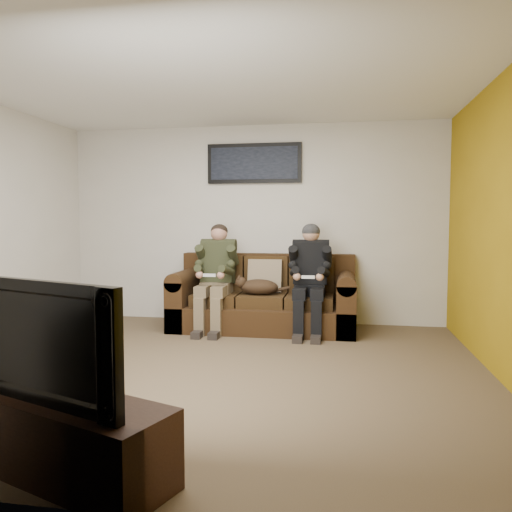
% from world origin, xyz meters
% --- Properties ---
extents(floor, '(5.00, 5.00, 0.00)m').
position_xyz_m(floor, '(0.00, 0.00, 0.00)').
color(floor, brown).
rests_on(floor, ground).
extents(ceiling, '(5.00, 5.00, 0.00)m').
position_xyz_m(ceiling, '(0.00, 0.00, 2.60)').
color(ceiling, silver).
rests_on(ceiling, ground).
extents(wall_back, '(5.00, 0.00, 5.00)m').
position_xyz_m(wall_back, '(0.00, 2.25, 1.30)').
color(wall_back, beige).
rests_on(wall_back, ground).
extents(wall_front, '(5.00, 0.00, 5.00)m').
position_xyz_m(wall_front, '(0.00, -2.25, 1.30)').
color(wall_front, beige).
rests_on(wall_front, ground).
extents(wall_right, '(0.00, 4.50, 4.50)m').
position_xyz_m(wall_right, '(2.50, 0.00, 1.30)').
color(wall_right, beige).
rests_on(wall_right, ground).
extents(accent_wall_right, '(0.00, 4.50, 4.50)m').
position_xyz_m(accent_wall_right, '(2.49, 0.00, 1.30)').
color(accent_wall_right, '#A47E10').
rests_on(accent_wall_right, ground).
extents(sofa, '(2.24, 0.97, 0.92)m').
position_xyz_m(sofa, '(0.22, 1.83, 0.35)').
color(sofa, '#352110').
rests_on(sofa, ground).
extents(throw_pillow, '(0.43, 0.20, 0.42)m').
position_xyz_m(throw_pillow, '(0.22, 1.87, 0.65)').
color(throw_pillow, '#8A755A').
rests_on(throw_pillow, sofa).
extents(throw_blanket, '(0.46, 0.22, 0.08)m').
position_xyz_m(throw_blanket, '(-0.46, 2.11, 0.92)').
color(throw_blanket, '#BAB389').
rests_on(throw_blanket, sofa).
extents(person_left, '(0.51, 0.87, 1.30)m').
position_xyz_m(person_left, '(-0.35, 1.64, 0.74)').
color(person_left, brown).
rests_on(person_left, sofa).
extents(person_right, '(0.51, 0.86, 1.31)m').
position_xyz_m(person_right, '(0.80, 1.64, 0.74)').
color(person_right, black).
rests_on(person_right, sofa).
extents(cat, '(0.66, 0.26, 0.24)m').
position_xyz_m(cat, '(0.17, 1.63, 0.55)').
color(cat, '#422C1A').
rests_on(cat, sofa).
extents(framed_poster, '(1.25, 0.05, 0.52)m').
position_xyz_m(framed_poster, '(0.02, 2.22, 2.10)').
color(framed_poster, black).
rests_on(framed_poster, wall_back).
extents(tv_stand, '(1.37, 0.85, 0.41)m').
position_xyz_m(tv_stand, '(-0.28, -1.95, 0.21)').
color(tv_stand, black).
rests_on(tv_stand, ground).
extents(television, '(1.08, 0.52, 0.63)m').
position_xyz_m(television, '(-0.28, -1.95, 0.73)').
color(television, black).
rests_on(television, tv_stand).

